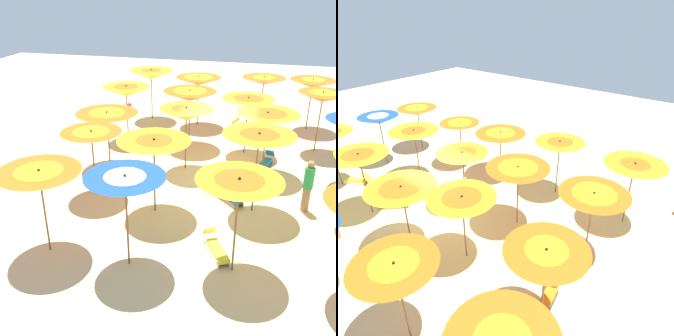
# 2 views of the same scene
# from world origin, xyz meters

# --- Properties ---
(ground) EXTENTS (42.98, 42.98, 0.04)m
(ground) POSITION_xyz_m (0.00, 0.00, -0.02)
(ground) COLOR beige
(beach_umbrella_3) EXTENTS (1.91, 1.91, 2.52)m
(beach_umbrella_3) POSITION_xyz_m (-3.21, 3.70, 2.28)
(beach_umbrella_3) COLOR brown
(beach_umbrella_3) RESTS_ON ground
(beach_umbrella_6) EXTENTS (2.09, 2.09, 2.57)m
(beach_umbrella_6) POSITION_xyz_m (2.21, 1.49, 2.30)
(beach_umbrella_6) COLOR brown
(beach_umbrella_6) RESTS_ON ground
(beach_umbrella_7) EXTENTS (2.18, 2.18, 2.36)m
(beach_umbrella_7) POSITION_xyz_m (-0.52, 1.68, 2.14)
(beach_umbrella_7) COLOR brown
(beach_umbrella_7) RESTS_ON ground
(beach_umbrella_8) EXTENTS (2.04, 2.04, 2.34)m
(beach_umbrella_8) POSITION_xyz_m (-2.33, 0.89, 2.13)
(beach_umbrella_8) COLOR brown
(beach_umbrella_8) RESTS_ON ground
(beach_umbrella_9) EXTENTS (1.97, 1.97, 2.49)m
(beach_umbrella_9) POSITION_xyz_m (-5.47, 1.36, 2.27)
(beach_umbrella_9) COLOR brown
(beach_umbrella_9) RESTS_ON ground
(beach_umbrella_10) EXTENTS (1.91, 1.91, 2.51)m
(beach_umbrella_10) POSITION_xyz_m (5.57, -1.34, 2.25)
(beach_umbrella_10) COLOR brown
(beach_umbrella_10) RESTS_ON ground
(beach_umbrella_11) EXTENTS (2.14, 2.14, 2.39)m
(beach_umbrella_11) POSITION_xyz_m (2.96, -1.40, 2.18)
(beach_umbrella_11) COLOR brown
(beach_umbrella_11) RESTS_ON ground
(beach_umbrella_12) EXTENTS (1.92, 1.92, 2.39)m
(beach_umbrella_12) POSITION_xyz_m (-0.29, -1.14, 2.12)
(beach_umbrella_12) COLOR brown
(beach_umbrella_12) RESTS_ON ground
(beach_umbrella_13) EXTENTS (2.18, 2.18, 2.41)m
(beach_umbrella_13) POSITION_xyz_m (-2.61, -1.47, 2.15)
(beach_umbrella_13) COLOR brown
(beach_umbrella_13) RESTS_ON ground
(beach_umbrella_14) EXTENTS (2.11, 2.11, 2.38)m
(beach_umbrella_14) POSITION_xyz_m (-5.28, -1.60, 2.14)
(beach_umbrella_14) COLOR brown
(beach_umbrella_14) RESTS_ON ground
(beach_umbrella_15) EXTENTS (2.07, 2.07, 2.37)m
(beach_umbrella_15) POSITION_xyz_m (5.54, -3.55, 2.12)
(beach_umbrella_15) COLOR brown
(beach_umbrella_15) RESTS_ON ground
(beach_umbrella_16) EXTENTS (1.91, 1.91, 2.25)m
(beach_umbrella_16) POSITION_xyz_m (2.39, -3.60, 2.01)
(beach_umbrella_16) COLOR brown
(beach_umbrella_16) RESTS_ON ground
(beach_umbrella_17) EXTENTS (2.27, 2.27, 2.16)m
(beach_umbrella_17) POSITION_xyz_m (0.18, -3.97, 1.94)
(beach_umbrella_17) COLOR brown
(beach_umbrella_17) RESTS_ON ground
(beach_umbrella_18) EXTENTS (1.99, 1.99, 2.42)m
(beach_umbrella_18) POSITION_xyz_m (-2.66, -4.22, 2.15)
(beach_umbrella_18) COLOR brown
(beach_umbrella_18) RESTS_ON ground
(beach_umbrella_19) EXTENTS (2.10, 2.10, 2.50)m
(beach_umbrella_19) POSITION_xyz_m (-5.67, -3.99, 2.22)
(beach_umbrella_19) COLOR brown
(beach_umbrella_19) RESTS_ON ground
(lounger_0) EXTENTS (1.28, 0.64, 0.55)m
(lounger_0) POSITION_xyz_m (-1.10, 1.79, 0.19)
(lounger_0) COLOR #333338
(lounger_0) RESTS_ON ground
(lounger_1) EXTENTS (0.53, 1.31, 0.52)m
(lounger_1) POSITION_xyz_m (-5.32, 0.77, 0.19)
(lounger_1) COLOR #333338
(lounger_1) RESTS_ON ground
(lounger_2) EXTENTS (1.06, 1.05, 0.58)m
(lounger_2) POSITION_xyz_m (1.84, 0.74, 0.20)
(lounger_2) COLOR olive
(lounger_2) RESTS_ON ground
(lounger_3) EXTENTS (1.28, 0.88, 0.57)m
(lounger_3) POSITION_xyz_m (4.69, 0.74, 0.19)
(lounger_3) COLOR silver
(lounger_3) RESTS_ON ground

